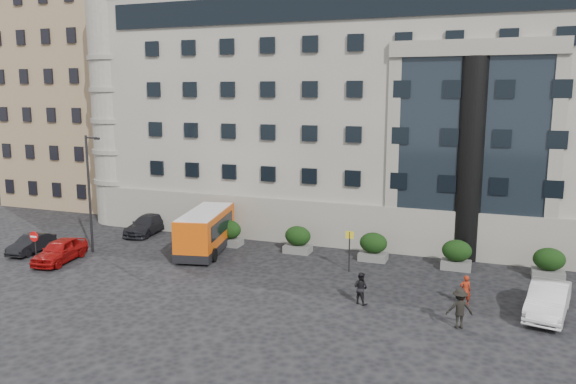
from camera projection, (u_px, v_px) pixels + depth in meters
name	position (u px, v px, depth m)	size (l,w,h in m)	color
ground	(232.00, 287.00, 31.54)	(120.00, 120.00, 0.00)	black
civic_building	(405.00, 113.00, 48.22)	(44.00, 24.00, 18.00)	gray
entrance_column	(470.00, 160.00, 35.81)	(1.80, 1.80, 13.00)	black
apartment_near	(102.00, 100.00, 56.46)	(14.00, 14.00, 20.00)	#967E57
apartment_far	(172.00, 91.00, 73.92)	(13.00, 13.00, 22.00)	#81644B
hedge_a	(229.00, 233.00, 39.95)	(1.80, 1.26, 1.84)	#5E5F5C
hedge_b	(298.00, 239.00, 38.17)	(1.80, 1.26, 1.84)	#5E5F5C
hedge_c	(373.00, 246.00, 36.39)	(1.80, 1.26, 1.84)	#5E5F5C
hedge_d	(457.00, 254.00, 34.62)	(1.80, 1.26, 1.84)	#5E5F5C
hedge_e	(549.00, 263.00, 32.84)	(1.80, 1.26, 1.84)	#5E5F5C
street_lamp	(90.00, 189.00, 37.63)	(1.16, 0.18, 8.00)	#262628
bus_stop_sign	(349.00, 244.00, 33.98)	(0.50, 0.08, 2.52)	#262628
no_entry_sign	(35.00, 242.00, 34.74)	(0.64, 0.16, 2.32)	#262628
minibus	(206.00, 230.00, 38.21)	(3.70, 7.15, 2.85)	#CD4B09
red_truck	(163.00, 191.00, 53.82)	(2.80, 5.50, 2.89)	#9B170B
parked_car_a	(60.00, 251.00, 36.09)	(1.76, 4.38, 1.49)	#940B0A
parked_car_b	(31.00, 244.00, 38.21)	(1.30, 3.72, 1.23)	black
parked_car_c	(147.00, 225.00, 43.40)	(1.95, 4.80, 1.39)	black
parked_car_d	(166.00, 215.00, 46.93)	(2.16, 4.68, 1.30)	black
white_taxi	(548.00, 300.00, 27.39)	(1.70, 4.87, 1.60)	silver
pedestrian_a	(465.00, 290.00, 28.77)	(0.58, 0.38, 1.58)	maroon
pedestrian_b	(361.00, 288.00, 28.93)	(0.82, 0.64, 1.69)	black
pedestrian_c	(460.00, 308.00, 25.92)	(1.22, 0.70, 1.90)	black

